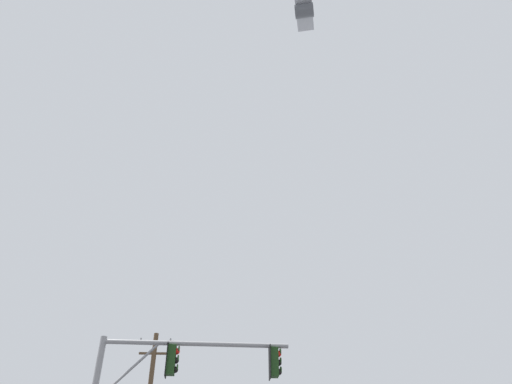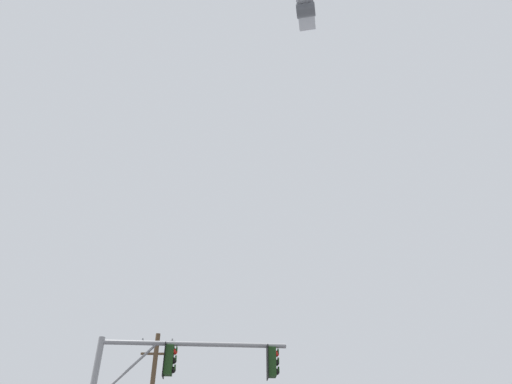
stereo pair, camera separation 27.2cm
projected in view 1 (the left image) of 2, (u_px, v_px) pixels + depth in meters
signal_pole_near at (167, 384)px, 14.27m from camera, size 6.02×0.62×5.69m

